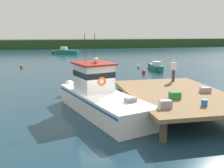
{
  "coord_description": "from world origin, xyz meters",
  "views": [
    {
      "loc": [
        -2.34,
        -14.44,
        5.0
      ],
      "look_at": [
        1.2,
        2.45,
        1.4
      ],
      "focal_mm": 41.6,
      "sensor_mm": 36.0,
      "label": 1
    }
  ],
  "objects": [
    {
      "name": "moored_boat_far_right",
      "position": [
        9.86,
        16.44,
        0.39
      ],
      "size": [
        1.55,
        4.53,
        1.13
      ],
      "color": "#196B5B",
      "rests_on": "ground"
    },
    {
      "name": "deckhand_by_the_boat",
      "position": [
        6.15,
        3.48,
        2.06
      ],
      "size": [
        0.36,
        0.22,
        1.63
      ],
      "color": "#383842",
      "rests_on": "dock"
    },
    {
      "name": "mooring_buoy_spare_mooring",
      "position": [
        -7.19,
        21.89,
        0.22
      ],
      "size": [
        0.44,
        0.44,
        0.44
      ],
      "primitive_type": "sphere",
      "color": "#EA5B19",
      "rests_on": "ground"
    },
    {
      "name": "crate_single_by_cleat",
      "position": [
        4.03,
        -1.32,
        1.4
      ],
      "size": [
        0.62,
        0.47,
        0.4
      ],
      "primitive_type": "cube",
      "rotation": [
        0.0,
        0.0,
        -0.05
      ],
      "color": "#2D8442",
      "rests_on": "dock"
    },
    {
      "name": "bait_bucket",
      "position": [
        4.88,
        -2.96,
        1.37
      ],
      "size": [
        0.32,
        0.32,
        0.34
      ],
      "primitive_type": "cylinder",
      "color": "#2866B2",
      "rests_on": "dock"
    },
    {
      "name": "mooring_buoy_outer",
      "position": [
        7.35,
        13.86,
        0.24
      ],
      "size": [
        0.48,
        0.48,
        0.48
      ],
      "primitive_type": "sphere",
      "color": "red",
      "rests_on": "ground"
    },
    {
      "name": "far_shoreline",
      "position": [
        0.0,
        62.0,
        1.2
      ],
      "size": [
        120.0,
        8.0,
        2.4
      ],
      "primitive_type": "cube",
      "color": "#284723",
      "rests_on": "ground"
    },
    {
      "name": "dock",
      "position": [
        4.8,
        0.0,
        1.07
      ],
      "size": [
        6.0,
        9.0,
        1.2
      ],
      "color": "#4C3D2D",
      "rests_on": "ground"
    },
    {
      "name": "crate_stack_mid_dock",
      "position": [
        2.82,
        -2.81,
        1.39
      ],
      "size": [
        0.62,
        0.47,
        0.38
      ],
      "primitive_type": "cube",
      "rotation": [
        0.0,
        0.0,
        -0.06
      ],
      "color": "#9E9EA3",
      "rests_on": "dock"
    },
    {
      "name": "crate_single_far",
      "position": [
        6.55,
        -0.29,
        1.36
      ],
      "size": [
        0.65,
        0.52,
        0.33
      ],
      "primitive_type": "cube",
      "rotation": [
        0.0,
        0.0,
        -0.13
      ],
      "color": "#9E9EA3",
      "rests_on": "dock"
    },
    {
      "name": "mooring_buoy_inshore",
      "position": [
        8.25,
        18.78,
        0.2
      ],
      "size": [
        0.41,
        0.41,
        0.41
      ],
      "primitive_type": "sphere",
      "color": "silver",
      "rests_on": "ground"
    },
    {
      "name": "main_fishing_boat",
      "position": [
        0.03,
        0.99,
        1.01
      ],
      "size": [
        4.86,
        9.89,
        4.8
      ],
      "color": "white",
      "rests_on": "ground"
    },
    {
      "name": "moored_boat_outer_mooring",
      "position": [
        -0.6,
        41.67,
        0.52
      ],
      "size": [
        5.85,
        3.59,
        1.51
      ],
      "color": "#196B5B",
      "rests_on": "ground"
    },
    {
      "name": "ground_plane",
      "position": [
        0.0,
        0.0,
        0.0
      ],
      "size": [
        200.0,
        200.0,
        0.0
      ],
      "primitive_type": "plane",
      "color": "#193847"
    }
  ]
}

